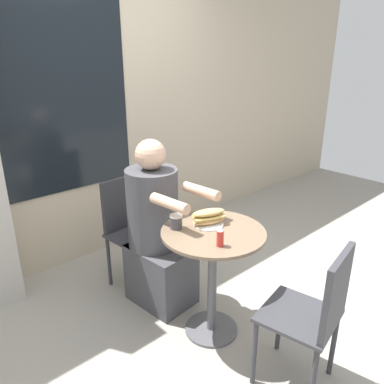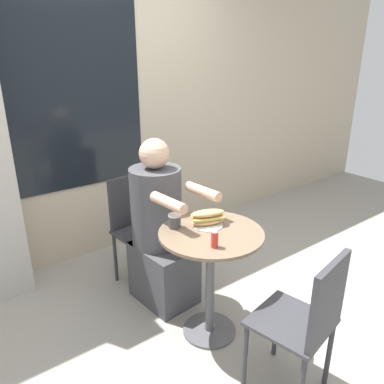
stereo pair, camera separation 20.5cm
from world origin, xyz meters
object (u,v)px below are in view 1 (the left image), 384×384
empty_chair_across (317,309)px  condiment_bottle (220,236)px  cafe_table (213,260)px  seated_diner (157,236)px  sandwich_on_plate (209,218)px  drink_cup (176,222)px  diner_chair (129,222)px

empty_chair_across → condiment_bottle: 0.63m
empty_chair_across → condiment_bottle: (-0.18, 0.53, 0.29)m
condiment_bottle → cafe_table: bearing=55.7°
cafe_table → seated_diner: size_ratio=0.61×
sandwich_on_plate → drink_cup: size_ratio=2.62×
seated_diner → sandwich_on_plate: (0.08, -0.44, 0.26)m
empty_chair_across → drink_cup: (-0.22, 0.87, 0.27)m
seated_diner → drink_cup: size_ratio=13.92×
sandwich_on_plate → condiment_bottle: condiment_bottle is taller
cafe_table → sandwich_on_plate: size_ratio=3.22×
diner_chair → seated_diner: (0.01, -0.35, 0.01)m
diner_chair → drink_cup: 0.74m
cafe_table → seated_diner: 0.52m
sandwich_on_plate → condiment_bottle: 0.28m
seated_diner → cafe_table: bearing=89.9°
cafe_table → empty_chair_across: 0.69m
drink_cup → condiment_bottle: condiment_bottle is taller
seated_diner → condiment_bottle: bearing=79.7°
seated_diner → sandwich_on_plate: size_ratio=5.30×
empty_chair_across → seated_diner: bearing=84.9°
sandwich_on_plate → drink_cup: bearing=150.6°
cafe_table → drink_cup: drink_cup is taller
seated_diner → sandwich_on_plate: seated_diner is taller
cafe_table → sandwich_on_plate: 0.27m
diner_chair → empty_chair_across: bearing=89.9°
cafe_table → condiment_bottle: size_ratio=6.14×
drink_cup → cafe_table: bearing=-51.8°
drink_cup → condiment_bottle: 0.34m
sandwich_on_plate → diner_chair: bearing=96.8°
cafe_table → diner_chair: diner_chair is taller
sandwich_on_plate → cafe_table: bearing=-114.5°
diner_chair → empty_chair_across: 1.56m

